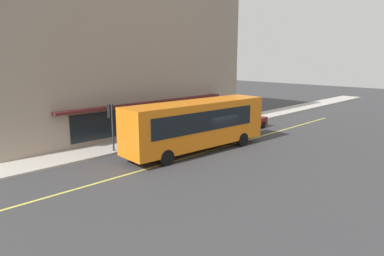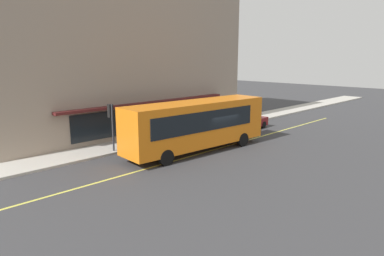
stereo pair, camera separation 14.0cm
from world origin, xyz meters
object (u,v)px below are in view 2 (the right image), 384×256
(car_maroon, at_px, (247,121))
(traffic_light, at_px, (111,116))
(pedestrian_near_storefront, at_px, (230,111))
(pedestrian_waiting, at_px, (211,115))
(bus, at_px, (197,123))

(car_maroon, bearing_deg, traffic_light, 171.37)
(traffic_light, xyz_separation_m, car_maroon, (12.90, -1.96, -1.79))
(car_maroon, height_order, pedestrian_near_storefront, pedestrian_near_storefront)
(pedestrian_near_storefront, relative_size, pedestrian_waiting, 0.99)
(traffic_light, distance_m, pedestrian_near_storefront, 14.37)
(bus, distance_m, pedestrian_near_storefront, 11.21)
(bus, xyz_separation_m, pedestrian_waiting, (6.78, 4.82, -0.80))
(bus, bearing_deg, traffic_light, 137.49)
(traffic_light, relative_size, car_maroon, 0.73)
(bus, xyz_separation_m, pedestrian_near_storefront, (9.93, 5.13, -0.82))
(traffic_light, bearing_deg, pedestrian_near_storefront, 4.70)
(car_maroon, height_order, pedestrian_waiting, pedestrian_waiting)
(pedestrian_near_storefront, distance_m, pedestrian_waiting, 3.16)
(traffic_light, xyz_separation_m, pedestrian_waiting, (11.10, 0.86, -1.35))
(pedestrian_waiting, bearing_deg, bus, -144.59)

